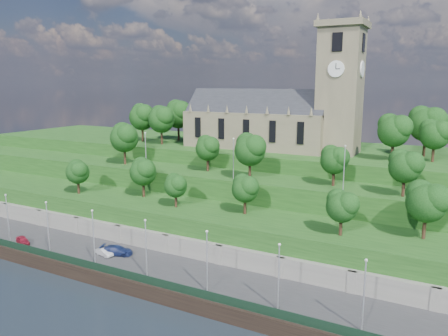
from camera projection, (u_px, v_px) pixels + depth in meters
The scene contains 17 objects.
ground at pixel (148, 300), 59.99m from camera, with size 320.00×320.00×0.00m, color black.
promenade at pixel (173, 276), 65.00m from camera, with size 160.00×12.00×2.00m, color #2D2D30.
quay_wall at pixel (147, 293), 59.73m from camera, with size 160.00×0.50×2.20m, color black.
fence at pixel (150, 281), 60.01m from camera, with size 160.00×0.10×1.20m, color black.
retaining_wall at pixel (194, 253), 69.89m from camera, with size 160.00×2.10×5.00m.
embankment_lower at pixel (212, 233), 74.83m from camera, with size 160.00×12.00×8.00m, color #1C4617.
embankment_upper at pixel (240, 206), 83.98m from camera, with size 160.00×10.00×12.00m, color #1C4617.
hilltop at pixel (279, 178), 101.90m from camera, with size 160.00×32.00×15.00m, color #1C4617.
church at pixel (278, 115), 95.19m from camera, with size 38.60×12.35×27.60m.
trees_lower at pixel (236, 185), 71.48m from camera, with size 67.15×9.00×8.20m.
trees_upper at pixel (232, 147), 81.60m from camera, with size 62.29×8.26×9.06m.
trees_hilltop at pixel (260, 120), 96.09m from camera, with size 71.83×16.42×10.24m.
lamp_posts_promenade at pixel (146, 244), 61.75m from camera, with size 60.36×0.36×8.60m.
lamp_posts_upper at pixel (233, 155), 79.39m from camera, with size 40.36×0.36×7.61m.
car_left at pixel (23, 240), 75.31m from camera, with size 1.50×3.73×1.27m, color maroon.
car_middle at pixel (104, 252), 70.19m from camera, with size 1.22×3.49×1.15m, color #A09FA3.
car_right at pixel (117, 250), 70.49m from camera, with size 2.10×5.16×1.50m, color #172250.
Camera 1 is at (35.23, -44.04, 29.29)m, focal length 35.00 mm.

